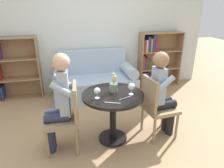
% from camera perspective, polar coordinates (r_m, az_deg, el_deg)
% --- Properties ---
extents(ground_plane, '(16.00, 16.00, 0.00)m').
position_cam_1_polar(ground_plane, '(2.98, 0.24, -15.31)').
color(ground_plane, tan).
extents(back_wall, '(5.20, 0.05, 2.70)m').
position_cam_1_polar(back_wall, '(4.32, -6.28, 15.71)').
color(back_wall, silver).
rests_on(back_wall, ground_plane).
extents(round_table, '(0.82, 0.82, 0.71)m').
position_cam_1_polar(round_table, '(2.69, 0.26, -6.06)').
color(round_table, black).
rests_on(round_table, ground_plane).
extents(couch, '(1.63, 0.80, 0.92)m').
position_cam_1_polar(couch, '(4.15, -4.88, 0.72)').
color(couch, '#9EB2C6').
rests_on(couch, ground_plane).
extents(bookshelf_left, '(0.97, 0.28, 1.24)m').
position_cam_1_polar(bookshelf_left, '(4.41, -27.73, 3.83)').
color(bookshelf_left, '#93704C').
rests_on(bookshelf_left, ground_plane).
extents(bookshelf_right, '(0.97, 0.28, 1.24)m').
position_cam_1_polar(bookshelf_right, '(4.72, 11.87, 6.66)').
color(bookshelf_right, '#93704C').
rests_on(bookshelf_right, ground_plane).
extents(chair_left, '(0.45, 0.45, 0.90)m').
position_cam_1_polar(chair_left, '(2.61, -12.70, -8.67)').
color(chair_left, '#937A56').
rests_on(chair_left, ground_plane).
extents(chair_right, '(0.46, 0.46, 0.90)m').
position_cam_1_polar(chair_right, '(2.86, 12.47, -5.86)').
color(chair_right, '#937A56').
rests_on(chair_right, ground_plane).
extents(person_left, '(0.43, 0.36, 1.29)m').
position_cam_1_polar(person_left, '(2.53, -15.01, -4.93)').
color(person_left, '#282D47').
rests_on(person_left, ground_plane).
extents(person_right, '(0.44, 0.36, 1.24)m').
position_cam_1_polar(person_right, '(2.83, 14.23, -2.36)').
color(person_right, black).
rests_on(person_right, ground_plane).
extents(wine_glass_left, '(0.08, 0.08, 0.14)m').
position_cam_1_polar(wine_glass_left, '(2.47, -4.27, -2.03)').
color(wine_glass_left, white).
rests_on(wine_glass_left, round_table).
extents(wine_glass_right, '(0.09, 0.09, 0.16)m').
position_cam_1_polar(wine_glass_right, '(2.57, 5.58, -0.80)').
color(wine_glass_right, white).
rests_on(wine_glass_right, round_table).
extents(flower_vase, '(0.11, 0.11, 0.27)m').
position_cam_1_polar(flower_vase, '(2.65, 0.48, -0.57)').
color(flower_vase, gray).
rests_on(flower_vase, round_table).
extents(knife_left_setting, '(0.18, 0.08, 0.00)m').
position_cam_1_polar(knife_left_setting, '(2.51, 3.79, -3.95)').
color(knife_left_setting, silver).
rests_on(knife_left_setting, round_table).
extents(fork_left_setting, '(0.18, 0.09, 0.00)m').
position_cam_1_polar(fork_left_setting, '(2.38, 0.15, -5.35)').
color(fork_left_setting, silver).
rests_on(fork_left_setting, round_table).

